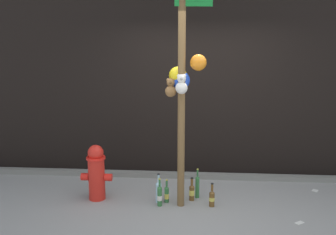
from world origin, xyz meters
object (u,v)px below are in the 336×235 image
(bottle_0, at_px, (192,192))
(bottle_5, at_px, (212,198))
(bottle_4, at_px, (160,196))
(bottle_1, at_px, (167,194))
(bottle_2, at_px, (197,186))
(bottle_3, at_px, (159,191))
(memorial_post, at_px, (182,68))
(fire_hydrant, at_px, (96,172))

(bottle_0, bearing_deg, bottle_5, -32.49)
(bottle_0, height_order, bottle_4, bottle_4)
(bottle_1, distance_m, bottle_5, 0.61)
(bottle_2, bearing_deg, bottle_3, -159.83)
(bottle_3, relative_size, bottle_4, 1.06)
(bottle_5, bearing_deg, memorial_post, 176.87)
(bottle_5, bearing_deg, bottle_0, 147.51)
(bottle_4, relative_size, bottle_5, 1.18)
(bottle_1, distance_m, bottle_3, 0.12)
(bottle_0, distance_m, bottle_3, 0.46)
(bottle_5, bearing_deg, fire_hydrant, 175.63)
(bottle_3, distance_m, bottle_5, 0.72)
(bottle_0, relative_size, bottle_5, 1.01)
(bottle_0, relative_size, bottle_3, 0.80)
(bottle_4, bearing_deg, bottle_2, 31.32)
(bottle_0, bearing_deg, bottle_4, -153.82)
(memorial_post, distance_m, bottle_3, 1.69)
(bottle_5, bearing_deg, bottle_1, 172.16)
(memorial_post, bearing_deg, bottle_0, 46.52)
(fire_hydrant, height_order, bottle_4, fire_hydrant)
(bottle_0, relative_size, bottle_1, 1.01)
(fire_hydrant, relative_size, bottle_4, 2.03)
(fire_hydrant, xyz_separation_m, bottle_5, (1.58, -0.12, -0.27))
(memorial_post, xyz_separation_m, bottle_3, (-0.31, 0.05, -1.66))
(bottle_1, relative_size, bottle_2, 0.76)
(memorial_post, bearing_deg, bottle_5, -3.13)
(fire_hydrant, relative_size, bottle_1, 2.40)
(bottle_0, height_order, bottle_2, bottle_2)
(memorial_post, bearing_deg, fire_hydrant, 175.20)
(bottle_1, height_order, bottle_5, same)
(bottle_0, xyz_separation_m, bottle_2, (0.08, 0.10, 0.05))
(bottle_0, bearing_deg, fire_hydrant, -177.83)
(fire_hydrant, relative_size, bottle_5, 2.40)
(fire_hydrant, height_order, bottle_2, fire_hydrant)
(memorial_post, bearing_deg, bottle_2, 48.41)
(memorial_post, xyz_separation_m, bottle_5, (0.41, -0.02, -1.70))
(fire_hydrant, bearing_deg, bottle_5, -4.37)
(memorial_post, height_order, bottle_4, memorial_post)
(fire_hydrant, relative_size, bottle_3, 1.91)
(memorial_post, height_order, bottle_2, memorial_post)
(bottle_2, relative_size, bottle_4, 1.10)
(bottle_1, xyz_separation_m, bottle_4, (-0.08, -0.12, 0.03))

